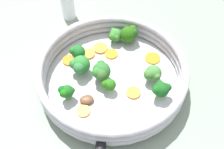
# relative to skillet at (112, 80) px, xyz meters

# --- Properties ---
(ground_plane) EXTENTS (4.00, 4.00, 0.00)m
(ground_plane) POSITION_rel_skillet_xyz_m (0.00, 0.00, -0.01)
(ground_plane) COLOR gray
(skillet) EXTENTS (0.36, 0.36, 0.02)m
(skillet) POSITION_rel_skillet_xyz_m (0.00, 0.00, 0.00)
(skillet) COLOR #B2B5B7
(skillet) RESTS_ON ground_plane
(skillet_rim_wall) EXTENTS (0.37, 0.37, 0.06)m
(skillet_rim_wall) POSITION_rel_skillet_xyz_m (0.00, 0.00, 0.04)
(skillet_rim_wall) COLOR #B6B1BE
(skillet_rim_wall) RESTS_ON skillet
(skillet_rivet_left) EXTENTS (0.01, 0.01, 0.01)m
(skillet_rivet_left) POSITION_rel_skillet_xyz_m (0.17, -0.01, 0.01)
(skillet_rivet_left) COLOR #AEB6B5
(skillet_rivet_left) RESTS_ON skillet
(skillet_rivet_right) EXTENTS (0.01, 0.01, 0.01)m
(skillet_rivet_right) POSITION_rel_skillet_xyz_m (0.14, 0.09, 0.01)
(skillet_rivet_right) COLOR #B1B6B9
(skillet_rivet_right) RESTS_ON skillet
(carrot_slice_0) EXTENTS (0.05, 0.05, 0.01)m
(carrot_slice_0) POSITION_rel_skillet_xyz_m (-0.01, -0.13, 0.01)
(carrot_slice_0) COLOR orange
(carrot_slice_0) RESTS_ON skillet
(carrot_slice_1) EXTENTS (0.04, 0.04, 0.01)m
(carrot_slice_1) POSITION_rel_skillet_xyz_m (-0.05, -0.09, 0.01)
(carrot_slice_1) COLOR orange
(carrot_slice_1) RESTS_ON skillet
(carrot_slice_2) EXTENTS (0.05, 0.05, 0.00)m
(carrot_slice_2) POSITION_rel_skillet_xyz_m (-0.08, -0.03, 0.01)
(carrot_slice_2) COLOR orange
(carrot_slice_2) RESTS_ON skillet
(carrot_slice_3) EXTENTS (0.05, 0.05, 0.01)m
(carrot_slice_3) POSITION_rel_skillet_xyz_m (0.02, 0.07, 0.01)
(carrot_slice_3) COLOR orange
(carrot_slice_3) RESTS_ON skillet
(carrot_slice_4) EXTENTS (0.04, 0.04, 0.01)m
(carrot_slice_4) POSITION_rel_skillet_xyz_m (0.12, -0.02, 0.01)
(carrot_slice_4) COLOR #EC973B
(carrot_slice_4) RESTS_ON skillet
(carrot_slice_5) EXTENTS (0.05, 0.05, 0.00)m
(carrot_slice_5) POSITION_rel_skillet_xyz_m (-0.10, 0.08, 0.01)
(carrot_slice_5) COLOR orange
(carrot_slice_5) RESTS_ON skillet
(carrot_slice_6) EXTENTS (0.06, 0.06, 0.01)m
(carrot_slice_6) POSITION_rel_skillet_xyz_m (-0.08, -0.07, 0.01)
(carrot_slice_6) COLOR orange
(carrot_slice_6) RESTS_ON skillet
(broccoli_floret_0) EXTENTS (0.04, 0.04, 0.05)m
(broccoli_floret_0) POSITION_rel_skillet_xyz_m (-0.03, -0.11, 0.04)
(broccoli_floret_0) COLOR #8DA86C
(broccoli_floret_0) RESTS_ON skillet
(broccoli_floret_1) EXTENTS (0.04, 0.04, 0.05)m
(broccoli_floret_1) POSITION_rel_skillet_xyz_m (0.01, 0.13, 0.04)
(broccoli_floret_1) COLOR #89B35D
(broccoli_floret_1) RESTS_ON skillet
(broccoli_floret_2) EXTENTS (0.03, 0.03, 0.04)m
(broccoli_floret_2) POSITION_rel_skillet_xyz_m (0.04, 0.01, 0.03)
(broccoli_floret_2) COLOR #7CB461
(broccoli_floret_2) RESTS_ON skillet
(broccoli_floret_3) EXTENTS (0.04, 0.04, 0.04)m
(broccoli_floret_3) POSITION_rel_skillet_xyz_m (-0.13, -0.04, 0.03)
(broccoli_floret_3) COLOR #5C8B4F
(broccoli_floret_3) RESTS_ON skillet
(broccoli_floret_4) EXTENTS (0.06, 0.05, 0.05)m
(broccoli_floret_4) POSITION_rel_skillet_xyz_m (0.01, -0.02, 0.04)
(broccoli_floret_4) COLOR #7C9B53
(broccoli_floret_4) RESTS_ON skillet
(broccoli_floret_5) EXTENTS (0.05, 0.05, 0.05)m
(broccoli_floret_5) POSITION_rel_skillet_xyz_m (0.01, -0.08, 0.04)
(broccoli_floret_5) COLOR #84B26A
(broccoli_floret_5) RESTS_ON skillet
(broccoli_floret_6) EXTENTS (0.04, 0.04, 0.04)m
(broccoli_floret_6) POSITION_rel_skillet_xyz_m (0.10, -0.08, 0.04)
(broccoli_floret_6) COLOR #5C874F
(broccoli_floret_6) RESTS_ON skillet
(broccoli_floret_7) EXTENTS (0.05, 0.04, 0.05)m
(broccoli_floret_7) POSITION_rel_skillet_xyz_m (-0.03, 0.10, 0.04)
(broccoli_floret_7) COLOR #88A96A
(broccoli_floret_7) RESTS_ON skillet
(broccoli_floret_8) EXTENTS (0.05, 0.05, 0.05)m
(broccoli_floret_8) POSITION_rel_skillet_xyz_m (-0.14, -0.01, 0.04)
(broccoli_floret_8) COLOR #618C4D
(broccoli_floret_8) RESTS_ON skillet
(mushroom_piece_0) EXTENTS (0.04, 0.04, 0.01)m
(mushroom_piece_0) POSITION_rel_skillet_xyz_m (0.09, -0.03, 0.02)
(mushroom_piece_0) COLOR brown
(mushroom_piece_0) RESTS_ON skillet
(salt_shaker) EXTENTS (0.04, 0.04, 0.12)m
(salt_shaker) POSITION_rel_skillet_xyz_m (-0.19, -0.23, 0.05)
(salt_shaker) COLOR white
(salt_shaker) RESTS_ON ground_plane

